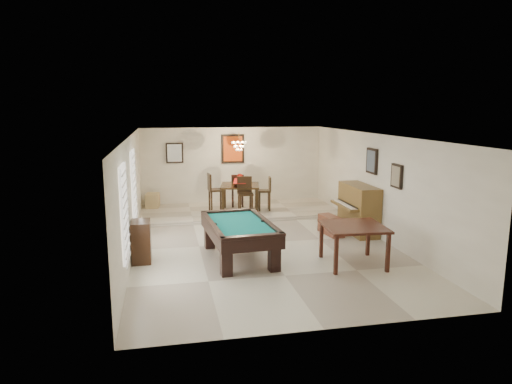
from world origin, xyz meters
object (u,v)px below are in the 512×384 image
object	(u,v)px
dining_table	(240,196)
piano_bench	(331,225)
square_table	(353,245)
flower_vase	(240,177)
upright_piano	(353,209)
dining_chair_north	(237,190)
chandelier	(239,143)
pool_table	(239,241)
corner_bench	(153,200)
dining_chair_west	(216,193)
dining_chair_south	(245,197)
apothecary_chest	(141,241)
dining_chair_east	(264,194)

from	to	relation	value
dining_table	piano_bench	bearing A→B (deg)	-52.73
square_table	flower_vase	bearing A→B (deg)	108.00
upright_piano	dining_chair_north	bearing A→B (deg)	127.60
chandelier	square_table	bearing A→B (deg)	-72.93
pool_table	corner_bench	distance (m)	5.47
dining_chair_north	dining_chair_west	xyz separation A→B (m)	(-0.76, -0.71, 0.07)
upright_piano	piano_bench	bearing A→B (deg)	-177.85
dining_table	chandelier	world-z (taller)	chandelier
flower_vase	dining_chair_north	distance (m)	0.91
dining_chair_south	dining_chair_west	bearing A→B (deg)	139.05
flower_vase	corner_bench	size ratio (longest dim) A/B	0.46
upright_piano	piano_bench	distance (m)	0.73
dining_chair_south	dining_chair_west	distance (m)	1.06
upright_piano	square_table	bearing A→B (deg)	-113.25
pool_table	apothecary_chest	size ratio (longest dim) A/B	2.67
piano_bench	corner_bench	xyz separation A→B (m)	(-4.59, 3.68, 0.10)
square_table	corner_bench	bearing A→B (deg)	125.18
apothecary_chest	dining_table	size ratio (longest dim) A/B	0.78
dining_chair_west	chandelier	xyz separation A→B (m)	(0.74, 0.21, 1.49)
piano_bench	dining_chair_east	xyz separation A→B (m)	(-1.20, 2.60, 0.40)
dining_chair_north	square_table	bearing A→B (deg)	112.36
square_table	dining_chair_north	distance (m)	5.80
apothecary_chest	dining_chair_east	xyz separation A→B (m)	(3.52, 3.81, 0.20)
dining_chair_south	piano_bench	bearing A→B (deg)	-41.56
square_table	dining_chair_south	xyz separation A→B (m)	(-1.54, 4.16, 0.27)
dining_table	corner_bench	size ratio (longest dim) A/B	2.31
piano_bench	corner_bench	distance (m)	5.88
square_table	apothecary_chest	world-z (taller)	apothecary_chest
dining_table	corner_bench	distance (m)	2.86
chandelier	dining_chair_west	bearing A→B (deg)	-164.44
chandelier	apothecary_chest	bearing A→B (deg)	-124.64
dining_chair_east	flower_vase	bearing A→B (deg)	-80.08
dining_table	upright_piano	bearing A→B (deg)	-44.81
apothecary_chest	upright_piano	bearing A→B (deg)	13.05
dining_chair_west	chandelier	size ratio (longest dim) A/B	1.97
piano_bench	chandelier	world-z (taller)	chandelier
upright_piano	dining_chair_east	size ratio (longest dim) A/B	1.47
square_table	dining_chair_east	xyz separation A→B (m)	(-0.82, 4.88, 0.22)
dining_chair_east	chandelier	distance (m)	1.74
piano_bench	flower_vase	xyz separation A→B (m)	(-1.96, 2.57, 0.94)
apothecary_chest	dining_chair_south	size ratio (longest dim) A/B	0.77
dining_chair_north	dining_table	bearing A→B (deg)	94.04
pool_table	apothecary_chest	world-z (taller)	apothecary_chest
dining_chair_south	corner_bench	xyz separation A→B (m)	(-2.66, 1.81, -0.35)
piano_bench	dining_table	size ratio (longest dim) A/B	0.75
square_table	dining_chair_north	size ratio (longest dim) A/B	1.17
dining_chair_north	corner_bench	world-z (taller)	dining_chair_north
dining_table	dining_chair_south	world-z (taller)	dining_chair_south
apothecary_chest	dining_chair_north	xyz separation A→B (m)	(2.80, 4.52, 0.20)
corner_bench	upright_piano	bearing A→B (deg)	-35.17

